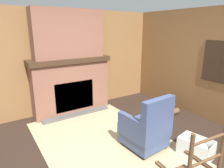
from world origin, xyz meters
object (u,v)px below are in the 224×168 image
object	(u,v)px
armchair	(146,129)
oil_lamp_vase	(42,54)
laundry_basket	(196,147)
firewood_stack	(167,110)
storage_case	(77,54)

from	to	relation	value
armchair	oil_lamp_vase	world-z (taller)	oil_lamp_vase
armchair	laundry_basket	bearing A→B (deg)	-142.60
armchair	laundry_basket	world-z (taller)	armchair
firewood_stack	laundry_basket	xyz separation A→B (m)	(1.39, -0.88, 0.05)
laundry_basket	oil_lamp_vase	world-z (taller)	oil_lamp_vase
firewood_stack	oil_lamp_vase	world-z (taller)	oil_lamp_vase
armchair	laundry_basket	distance (m)	0.82
firewood_stack	laundry_basket	distance (m)	1.65
oil_lamp_vase	storage_case	world-z (taller)	oil_lamp_vase
firewood_stack	oil_lamp_vase	distance (m)	3.11
laundry_basket	storage_case	distance (m)	3.13
armchair	oil_lamp_vase	size ratio (longest dim) A/B	3.10
storage_case	oil_lamp_vase	bearing A→B (deg)	-90.01
laundry_basket	storage_case	xyz separation A→B (m)	(-2.78, -0.75, 1.24)
laundry_basket	oil_lamp_vase	size ratio (longest dim) A/B	1.78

